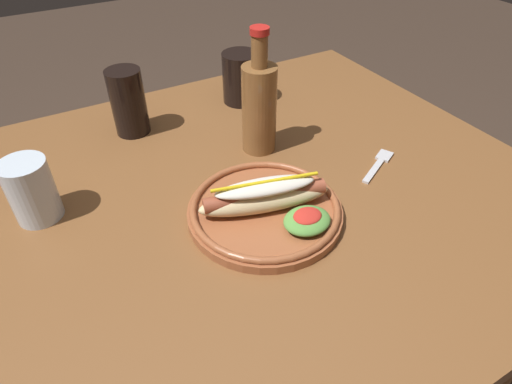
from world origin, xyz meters
TOP-DOWN VIEW (x-y plane):
  - dining_table at (0.00, 0.00)m, footprint 1.14×0.92m
  - hot_dog_plate at (0.02, -0.08)m, footprint 0.26×0.26m
  - fork at (0.29, -0.06)m, footprint 0.12×0.07m
  - soda_cup at (-0.09, 0.30)m, footprint 0.07×0.07m
  - water_cup at (-0.31, 0.11)m, footprint 0.07×0.07m
  - extra_cup at (0.18, 0.31)m, footprint 0.09×0.09m
  - glass_bottle at (0.11, 0.11)m, footprint 0.07×0.07m

SIDE VIEW (x-z plane):
  - dining_table at x=0.00m, z-range 0.27..1.01m
  - fork at x=0.29m, z-range 0.74..0.74m
  - hot_dog_plate at x=0.02m, z-range 0.72..0.80m
  - water_cup at x=-0.31m, z-range 0.74..0.85m
  - extra_cup at x=0.18m, z-range 0.74..0.86m
  - soda_cup at x=-0.09m, z-range 0.74..0.88m
  - glass_bottle at x=0.11m, z-range 0.71..0.96m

